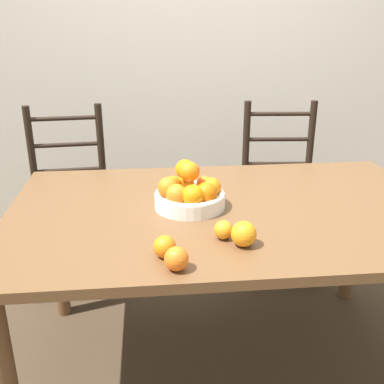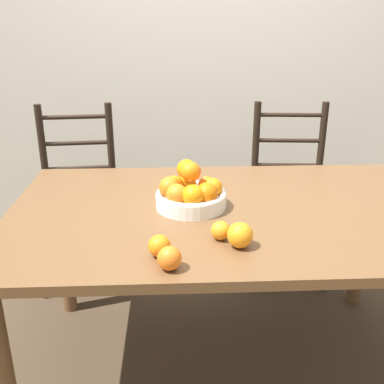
{
  "view_description": "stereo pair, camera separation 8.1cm",
  "coord_description": "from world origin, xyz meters",
  "px_view_note": "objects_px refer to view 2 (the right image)",
  "views": [
    {
      "loc": [
        -0.29,
        -1.57,
        1.43
      ],
      "look_at": [
        -0.14,
        -0.06,
        0.84
      ],
      "focal_mm": 42.0,
      "sensor_mm": 36.0,
      "label": 1
    },
    {
      "loc": [
        -0.21,
        -1.58,
        1.43
      ],
      "look_at": [
        -0.14,
        -0.06,
        0.84
      ],
      "focal_mm": 42.0,
      "sensor_mm": 36.0,
      "label": 2
    }
  ],
  "objects_px": {
    "fruit_bowl": "(191,192)",
    "chair_left": "(79,200)",
    "orange_loose_0": "(159,246)",
    "chair_right": "(289,197)",
    "orange_loose_2": "(240,235)",
    "orange_loose_1": "(169,258)",
    "orange_loose_3": "(221,230)"
  },
  "relations": [
    {
      "from": "fruit_bowl",
      "to": "chair_left",
      "type": "bearing_deg",
      "value": 127.75
    },
    {
      "from": "orange_loose_0",
      "to": "chair_right",
      "type": "xyz_separation_m",
      "value": [
        0.71,
        1.15,
        -0.31
      ]
    },
    {
      "from": "fruit_bowl",
      "to": "orange_loose_2",
      "type": "height_order",
      "value": "fruit_bowl"
    },
    {
      "from": "chair_right",
      "to": "fruit_bowl",
      "type": "bearing_deg",
      "value": -123.41
    },
    {
      "from": "fruit_bowl",
      "to": "chair_left",
      "type": "height_order",
      "value": "chair_left"
    },
    {
      "from": "orange_loose_1",
      "to": "orange_loose_2",
      "type": "distance_m",
      "value": 0.26
    },
    {
      "from": "orange_loose_0",
      "to": "orange_loose_3",
      "type": "distance_m",
      "value": 0.22
    },
    {
      "from": "orange_loose_0",
      "to": "chair_right",
      "type": "distance_m",
      "value": 1.39
    },
    {
      "from": "orange_loose_2",
      "to": "chair_left",
      "type": "distance_m",
      "value": 1.36
    },
    {
      "from": "orange_loose_2",
      "to": "chair_right",
      "type": "distance_m",
      "value": 1.23
    },
    {
      "from": "orange_loose_0",
      "to": "orange_loose_1",
      "type": "bearing_deg",
      "value": -68.91
    },
    {
      "from": "orange_loose_0",
      "to": "chair_left",
      "type": "height_order",
      "value": "chair_left"
    },
    {
      "from": "orange_loose_1",
      "to": "chair_right",
      "type": "height_order",
      "value": "chair_right"
    },
    {
      "from": "orange_loose_1",
      "to": "orange_loose_2",
      "type": "bearing_deg",
      "value": 29.59
    },
    {
      "from": "orange_loose_0",
      "to": "orange_loose_2",
      "type": "bearing_deg",
      "value": 10.67
    },
    {
      "from": "orange_loose_2",
      "to": "chair_left",
      "type": "bearing_deg",
      "value": 123.89
    },
    {
      "from": "orange_loose_0",
      "to": "orange_loose_2",
      "type": "relative_size",
      "value": 0.84
    },
    {
      "from": "orange_loose_0",
      "to": "orange_loose_3",
      "type": "relative_size",
      "value": 1.1
    },
    {
      "from": "fruit_bowl",
      "to": "orange_loose_2",
      "type": "relative_size",
      "value": 3.26
    },
    {
      "from": "orange_loose_3",
      "to": "chair_left",
      "type": "bearing_deg",
      "value": 123.2
    },
    {
      "from": "orange_loose_0",
      "to": "chair_left",
      "type": "xyz_separation_m",
      "value": [
        -0.49,
        1.15,
        -0.31
      ]
    },
    {
      "from": "orange_loose_1",
      "to": "chair_left",
      "type": "bearing_deg",
      "value": 112.81
    },
    {
      "from": "orange_loose_1",
      "to": "orange_loose_2",
      "type": "height_order",
      "value": "orange_loose_2"
    },
    {
      "from": "fruit_bowl",
      "to": "orange_loose_0",
      "type": "distance_m",
      "value": 0.39
    },
    {
      "from": "orange_loose_1",
      "to": "orange_loose_2",
      "type": "xyz_separation_m",
      "value": [
        0.22,
        0.13,
        0.01
      ]
    },
    {
      "from": "orange_loose_3",
      "to": "chair_left",
      "type": "relative_size",
      "value": 0.06
    },
    {
      "from": "orange_loose_2",
      "to": "chair_left",
      "type": "height_order",
      "value": "chair_left"
    },
    {
      "from": "orange_loose_2",
      "to": "chair_right",
      "type": "xyz_separation_m",
      "value": [
        0.46,
        1.1,
        -0.32
      ]
    },
    {
      "from": "chair_left",
      "to": "chair_right",
      "type": "bearing_deg",
      "value": -4.56
    },
    {
      "from": "chair_left",
      "to": "chair_right",
      "type": "relative_size",
      "value": 1.0
    },
    {
      "from": "orange_loose_0",
      "to": "chair_left",
      "type": "relative_size",
      "value": 0.07
    },
    {
      "from": "fruit_bowl",
      "to": "orange_loose_2",
      "type": "xyz_separation_m",
      "value": [
        0.14,
        -0.33,
        -0.02
      ]
    }
  ]
}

